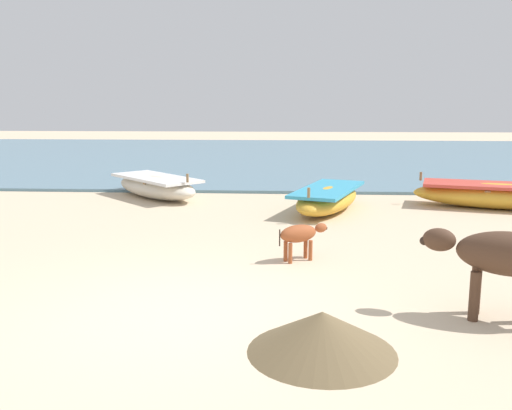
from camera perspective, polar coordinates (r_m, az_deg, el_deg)
The scene contains 8 objects.
ground at distance 6.50m, azimuth -7.20°, elevation -11.21°, with size 80.00×80.00×0.00m, color beige.
sea_water at distance 24.70m, azimuth 0.69°, elevation 5.01°, with size 60.00×20.00×0.08m, color slate.
fishing_boat_0 at distance 13.85m, azimuth 23.58°, elevation 0.94°, with size 3.94×2.10×0.77m.
fishing_boat_3 at distance 12.50m, azimuth 7.34°, elevation 0.69°, with size 2.04×3.30×0.72m.
fishing_boat_4 at distance 14.34m, azimuth -10.15°, elevation 1.91°, with size 2.95×2.99×0.75m.
cow_adult_dark at distance 6.67m, azimuth 24.06°, elevation -4.88°, with size 1.52×0.86×1.02m.
calf_near_rust at distance 8.51m, azimuth 4.52°, elevation -3.05°, with size 0.80×0.59×0.56m.
debris_pile_0 at distance 5.55m, azimuth 6.76°, elevation -12.77°, with size 1.46×1.46×0.41m, color brown.
Camera 1 is at (1.15, -5.93, 2.39)m, focal length 39.16 mm.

